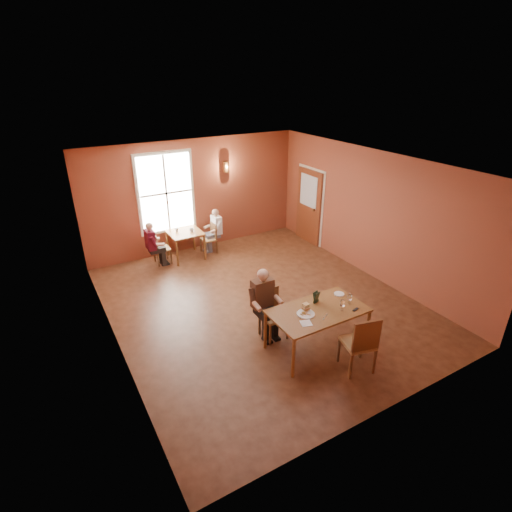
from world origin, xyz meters
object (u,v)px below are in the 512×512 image
chair_empty (358,342)px  chair_diner_main (274,315)px  chair_diner_maroon (162,248)px  diner_maroon (160,243)px  main_table (317,329)px  second_table (186,245)px  chair_diner_white (208,239)px  diner_white (209,233)px  diner_main (275,308)px

chair_empty → chair_diner_main: bearing=131.8°
chair_diner_main → chair_diner_maroon: bearing=-79.0°
diner_maroon → chair_empty: bearing=15.9°
chair_diner_maroon → diner_maroon: size_ratio=0.72×
chair_diner_main → diner_maroon: bearing=-78.6°
main_table → second_table: 4.81m
chair_empty → chair_diner_white: 5.55m
second_table → chair_diner_white: bearing=0.0°
diner_white → diner_maroon: size_ratio=0.99×
second_table → diner_white: diner_white is taller
chair_empty → chair_diner_maroon: bearing=119.8°
second_table → diner_maroon: (-0.68, 0.00, 0.21)m
chair_diner_main → chair_diner_white: chair_diner_main is taller
main_table → chair_empty: bearing=-72.6°
chair_diner_white → diner_white: (0.03, 0.00, 0.16)m
diner_main → chair_empty: (0.74, -1.40, -0.11)m
chair_diner_white → diner_main: bearing=173.1°
chair_diner_white → diner_maroon: size_ratio=0.71×
chair_diner_white → chair_diner_maroon: (-1.30, 0.00, 0.01)m
diner_main → chair_empty: bearing=118.0°
chair_diner_maroon → diner_maroon: (-0.03, 0.00, 0.16)m
diner_maroon → second_table: bearing=90.0°
chair_diner_white → diner_white: 0.16m
diner_maroon → chair_diner_white: bearing=90.0°
diner_white → chair_diner_maroon: bearing=90.0°
second_table → diner_maroon: size_ratio=0.72×
chair_empty → diner_white: diner_white is taller
main_table → chair_empty: chair_empty is taller
second_table → chair_diner_white: 0.65m
main_table → chair_empty: (0.24, -0.78, 0.14)m
chair_diner_white → main_table: bearing=-180.0°
chair_empty → chair_diner_white: (-0.25, 5.55, -0.13)m
chair_empty → diner_white: bearing=106.5°
diner_main → second_table: diner_main is taller
diner_main → chair_diner_maroon: size_ratio=1.55×
chair_diner_main → diner_main: diner_main is taller
main_table → chair_diner_maroon: 4.94m
diner_maroon → chair_diner_maroon: bearing=90.0°
diner_main → second_table: size_ratio=1.56×
chair_empty → chair_diner_maroon: (-1.55, 5.55, -0.12)m
chair_empty → diner_white: 5.55m
diner_main → chair_diner_maroon: diner_main is taller
main_table → diner_main: diner_main is taller
main_table → chair_diner_main: (-0.50, 0.65, 0.08)m
chair_diner_main → chair_empty: bearing=117.5°
diner_main → main_table: bearing=128.9°
diner_main → chair_diner_white: 4.19m
chair_diner_white → diner_maroon: 1.34m
diner_maroon → diner_main: bearing=11.3°
chair_diner_white → diner_maroon: bearing=90.0°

